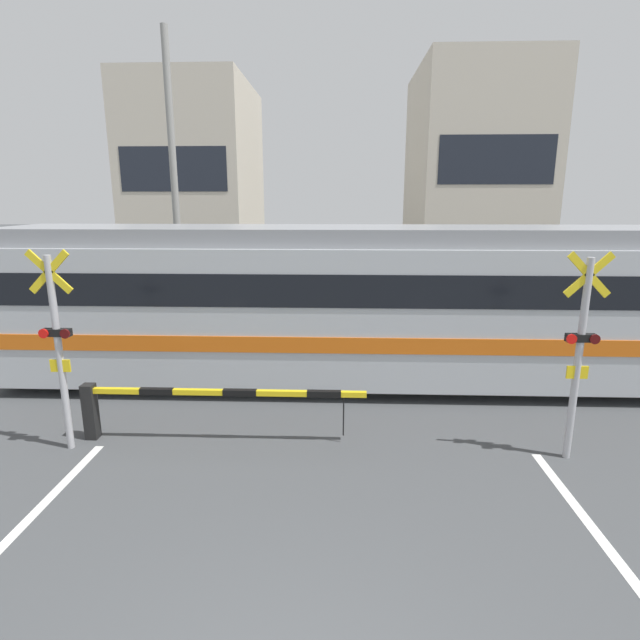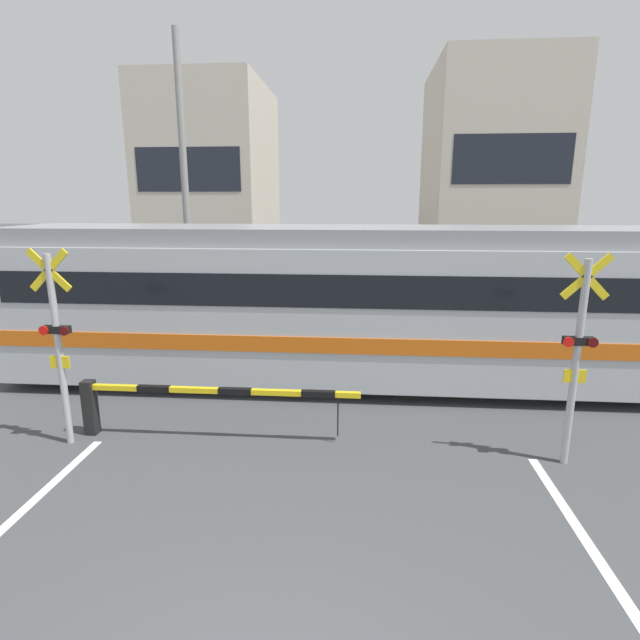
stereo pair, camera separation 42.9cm
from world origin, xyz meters
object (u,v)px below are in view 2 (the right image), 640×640
at_px(commuter_train, 478,304).
at_px(crossing_barrier_near, 170,398).
at_px(crossing_signal_right, 577,352).
at_px(crossing_barrier_far, 418,323).
at_px(crossing_signal_left, 58,340).
at_px(pedestrian, 291,300).

xyz_separation_m(commuter_train, crossing_barrier_near, (-5.69, -2.94, -1.12)).
relative_size(commuter_train, crossing_signal_right, 6.23).
xyz_separation_m(crossing_barrier_near, crossing_barrier_far, (4.77, 5.65, 0.00)).
relative_size(crossing_barrier_near, crossing_signal_right, 1.46).
height_order(crossing_signal_left, crossing_signal_right, same).
bearing_deg(pedestrian, crossing_barrier_far, -27.59).
distance_m(crossing_barrier_near, pedestrian, 7.69).
distance_m(crossing_signal_right, pedestrian, 9.67).
xyz_separation_m(commuter_train, crossing_barrier_far, (-0.93, 2.72, -1.12)).
xyz_separation_m(commuter_train, pedestrian, (-4.69, 4.68, -0.91)).
height_order(crossing_barrier_near, crossing_barrier_far, same).
xyz_separation_m(crossing_signal_left, crossing_signal_right, (8.02, 0.00, 0.00)).
xyz_separation_m(crossing_barrier_near, pedestrian, (1.00, 7.62, 0.21)).
bearing_deg(commuter_train, crossing_signal_right, -77.96).
xyz_separation_m(crossing_signal_right, pedestrian, (-5.39, 7.97, -0.88)).
bearing_deg(crossing_signal_left, crossing_signal_right, 0.00).
bearing_deg(crossing_signal_left, crossing_barrier_far, 43.20).
relative_size(commuter_train, pedestrian, 12.60).
bearing_deg(commuter_train, pedestrian, 135.06).
height_order(crossing_barrier_near, crossing_signal_right, crossing_signal_right).
distance_m(commuter_train, pedestrian, 6.69).
xyz_separation_m(crossing_barrier_far, pedestrian, (-3.77, 1.97, 0.21)).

